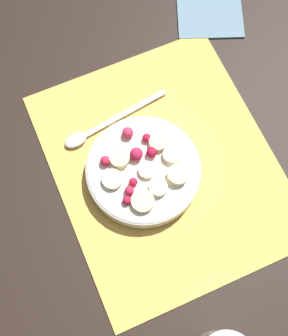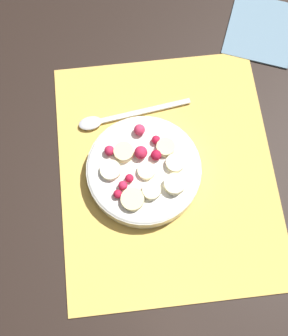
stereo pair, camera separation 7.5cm
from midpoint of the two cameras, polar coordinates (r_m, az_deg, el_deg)
The scene contains 5 objects.
ground_plane at distance 0.80m, azimuth -0.16°, elevation -0.14°, with size 3.00×3.00×0.00m, color black.
placemat at distance 0.80m, azimuth -0.16°, elevation -0.06°, with size 0.44×0.36×0.01m.
fruit_bowl at distance 0.77m, azimuth -2.77°, elevation -0.83°, with size 0.19×0.19×0.05m.
spoon at distance 0.82m, azimuth -8.39°, elevation 4.41°, with size 0.04×0.20×0.01m.
napkin at distance 0.96m, azimuth 5.65°, elevation 18.83°, with size 0.18×0.17×0.01m.
Camera 1 is at (0.24, -0.14, 0.75)m, focal length 50.00 mm.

